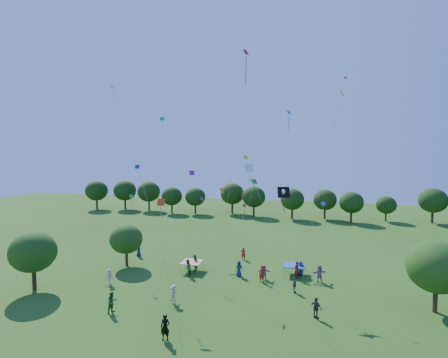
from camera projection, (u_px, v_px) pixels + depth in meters
near_tree_west at (33, 252)px, 33.90m from camera, size 4.39×4.39×5.74m
near_tree_north at (126, 239)px, 41.20m from camera, size 3.83×3.83×4.93m
near_tree_east at (437, 267)px, 29.11m from camera, size 4.75×4.75×6.01m
treeline at (264, 197)px, 72.83m from camera, size 88.01×8.77×6.77m
tent_red_stripe at (192, 262)px, 39.41m from camera, size 2.20×2.20×1.10m
tent_blue at (294, 265)px, 38.30m from camera, size 2.20×2.20×1.10m
man_in_black at (165, 327)px, 24.93m from camera, size 0.74×0.50×1.91m
crowd_person_0 at (239, 269)px, 37.83m from camera, size 0.94×0.78×1.67m
crowd_person_1 at (262, 274)px, 36.08m from camera, size 0.73×0.56×1.75m
crowd_person_2 at (188, 268)px, 37.81m from camera, size 0.57×0.95×1.85m
crowd_person_3 at (174, 294)px, 30.99m from camera, size 0.60×1.15×1.69m
crowd_person_4 at (316, 308)px, 28.25m from camera, size 1.09×0.92×1.71m
crowd_person_5 at (319, 274)px, 36.10m from camera, size 1.77×1.30×1.80m
crowd_person_6 at (139, 249)px, 45.13m from camera, size 0.97×0.80×1.73m
crowd_person_7 at (243, 253)px, 43.61m from camera, size 0.67×0.52×1.58m
crowd_person_8 at (195, 263)px, 39.73m from camera, size 0.60×0.94×1.78m
crowd_person_9 at (302, 269)px, 38.00m from camera, size 1.03×0.56×1.50m
crowd_person_10 at (295, 285)px, 33.38m from camera, size 0.47×0.91×1.50m
crowd_person_11 at (264, 272)px, 36.88m from camera, size 1.52×0.76×1.56m
crowd_person_12 at (300, 269)px, 37.97m from camera, size 0.83×0.53×1.57m
crowd_person_13 at (297, 270)px, 37.00m from camera, size 0.81×0.83×1.90m
crowd_person_14 at (112, 302)px, 29.23m from camera, size 0.73×0.98×1.78m
crowd_person_15 at (109, 277)px, 35.45m from camera, size 1.07×0.51×1.61m
pirate_kite at (283, 193)px, 33.99m from camera, size 1.30×5.56×8.73m
red_high_kite at (241, 94)px, 37.12m from camera, size 1.58×7.69×23.32m
small_kite_0 at (161, 211)px, 31.73m from camera, size 0.72×0.45×7.91m
small_kite_1 at (223, 202)px, 35.29m from camera, size 1.00×1.28×8.51m
small_kite_2 at (333, 133)px, 37.53m from camera, size 3.85×1.04×18.64m
small_kite_3 at (138, 208)px, 40.72m from camera, size 1.30×5.83×7.34m
small_kite_4 at (142, 183)px, 42.67m from camera, size 2.16×3.35×10.63m
small_kite_5 at (188, 182)px, 47.41m from camera, size 3.12×4.54×9.61m
small_kite_6 at (124, 125)px, 40.87m from camera, size 3.68×5.32×19.83m
small_kite_7 at (162, 142)px, 47.35m from camera, size 1.63×4.16×16.96m
small_kite_8 at (243, 214)px, 46.66m from camera, size 0.50×6.30×5.03m
small_kite_9 at (331, 139)px, 39.97m from camera, size 4.71×4.34×20.90m
small_kite_10 at (244, 175)px, 45.86m from camera, size 0.62×6.62×11.68m
small_kite_11 at (252, 191)px, 39.38m from camera, size 2.96×2.26×9.11m
small_kite_12 at (322, 220)px, 32.85m from camera, size 0.49×2.21×7.53m
small_kite_13 at (202, 209)px, 43.44m from camera, size 1.30×3.28×6.44m
small_kite_14 at (257, 190)px, 26.91m from camera, size 4.31×4.12×11.26m
small_kite_15 at (287, 152)px, 34.15m from camera, size 0.86×1.53×16.14m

